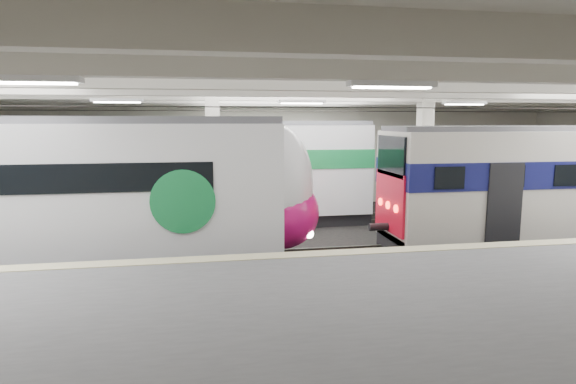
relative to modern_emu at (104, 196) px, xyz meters
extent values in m
cube|color=black|center=(6.17, 0.00, -2.23)|extent=(36.00, 24.00, 0.10)
cube|color=silver|center=(6.17, 0.00, 3.37)|extent=(36.00, 24.00, 0.20)
cube|color=beige|center=(6.17, 10.00, 0.57)|extent=(30.00, 0.10, 5.50)
cube|color=beige|center=(6.17, -10.00, 0.57)|extent=(30.00, 0.10, 5.50)
cube|color=#555557|center=(6.17, -6.50, -1.63)|extent=(30.00, 7.00, 1.10)
cube|color=beige|center=(6.17, -3.25, -1.07)|extent=(30.00, 0.50, 0.02)
cube|color=beige|center=(3.17, 3.00, 0.57)|extent=(0.50, 0.50, 5.50)
cube|color=beige|center=(11.17, 3.00, 0.57)|extent=(0.50, 0.50, 5.50)
cube|color=beige|center=(6.17, 0.00, 3.07)|extent=(30.00, 18.00, 0.50)
cube|color=#59544C|center=(6.17, 0.00, -2.10)|extent=(30.00, 1.52, 0.16)
cube|color=#59544C|center=(6.17, 5.50, -2.10)|extent=(30.00, 1.52, 0.16)
cylinder|color=black|center=(6.17, 0.00, 2.52)|extent=(30.00, 0.03, 0.03)
cylinder|color=black|center=(6.17, 5.50, 2.52)|extent=(30.00, 0.03, 0.03)
cube|color=white|center=(6.17, -2.00, 2.74)|extent=(26.00, 8.40, 0.12)
cube|color=white|center=(-1.21, 0.00, 0.19)|extent=(12.42, 2.77, 3.73)
ellipsoid|color=white|center=(4.99, 0.00, 0.19)|extent=(2.20, 2.71, 3.65)
ellipsoid|color=#CD1168|center=(5.11, 0.00, -0.63)|extent=(2.33, 2.77, 2.24)
cylinder|color=#188742|center=(2.26, -1.41, 0.00)|extent=(1.72, 0.06, 1.72)
cube|color=#4C4C51|center=(-1.21, 0.00, 2.15)|extent=(12.42, 2.27, 0.20)
cube|color=black|center=(-1.21, 0.00, -1.83)|extent=(12.42, 1.94, 0.70)
cube|color=beige|center=(14.77, 0.00, 0.06)|extent=(12.20, 2.68, 3.47)
cube|color=#121552|center=(14.77, 0.00, 0.48)|extent=(12.24, 2.74, 0.84)
cube|color=red|center=(8.63, 0.00, -0.43)|extent=(0.08, 2.27, 1.91)
cube|color=black|center=(8.63, 0.00, 1.03)|extent=(0.08, 2.14, 1.25)
cube|color=#4C4C51|center=(14.77, 0.00, 1.88)|extent=(12.20, 2.09, 0.16)
cube|color=black|center=(14.77, 0.00, -1.83)|extent=(12.20, 1.87, 0.70)
cube|color=white|center=(2.93, 5.50, 0.13)|extent=(13.38, 2.84, 3.62)
cube|color=#188742|center=(2.93, 5.50, 0.61)|extent=(13.42, 2.90, 0.76)
cube|color=#4C4C51|center=(2.93, 5.50, 2.04)|extent=(13.37, 2.36, 0.16)
cube|color=black|center=(2.93, 5.50, -1.88)|extent=(13.38, 2.56, 0.60)
camera|label=1|loc=(2.84, -14.27, 2.13)|focal=30.00mm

